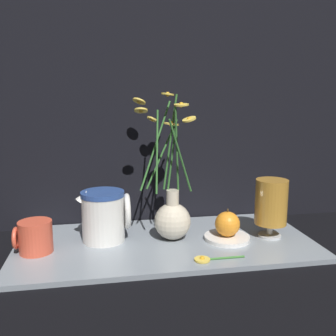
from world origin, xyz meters
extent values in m
plane|color=black|center=(0.00, 0.00, 0.00)|extent=(6.00, 6.00, 0.00)
cube|color=gray|center=(0.00, 0.00, 0.01)|extent=(0.75, 0.35, 0.01)
cube|color=black|center=(0.00, 0.19, 0.55)|extent=(1.25, 0.02, 1.10)
sphere|color=beige|center=(0.02, 0.01, 0.06)|extent=(0.10, 0.10, 0.10)
cylinder|color=beige|center=(0.02, 0.01, 0.12)|extent=(0.03, 0.03, 0.05)
cylinder|color=#336B2D|center=(0.02, 0.02, 0.23)|extent=(0.03, 0.01, 0.17)
cylinder|color=#EAC64C|center=(0.02, 0.03, 0.31)|extent=(0.04, 0.04, 0.01)
sphere|color=gold|center=(0.02, 0.03, 0.31)|extent=(0.01, 0.01, 0.01)
cylinder|color=#336B2D|center=(0.00, 0.06, 0.23)|extent=(0.09, 0.04, 0.18)
cylinder|color=#EAC64C|center=(-0.02, 0.10, 0.32)|extent=(0.04, 0.04, 0.02)
sphere|color=gold|center=(-0.02, 0.10, 0.32)|extent=(0.01, 0.01, 0.01)
cylinder|color=#336B2D|center=(0.03, -0.02, 0.23)|extent=(0.07, 0.03, 0.18)
cylinder|color=#EAC64C|center=(0.05, -0.05, 0.32)|extent=(0.04, 0.04, 0.01)
sphere|color=gold|center=(0.05, -0.05, 0.32)|extent=(0.01, 0.01, 0.01)
cylinder|color=#336B2D|center=(0.03, 0.01, 0.25)|extent=(0.02, 0.03, 0.21)
cylinder|color=#EAC64C|center=(0.04, 0.00, 0.36)|extent=(0.05, 0.05, 0.01)
sphere|color=gold|center=(0.04, 0.00, 0.36)|extent=(0.01, 0.01, 0.01)
cylinder|color=#336B2D|center=(-0.02, 0.06, 0.25)|extent=(0.09, 0.08, 0.22)
cylinder|color=#EAC64C|center=(-0.05, 0.10, 0.36)|extent=(0.05, 0.05, 0.02)
sphere|color=gold|center=(-0.05, 0.10, 0.36)|extent=(0.01, 0.01, 0.01)
cylinder|color=#336B2D|center=(0.02, 0.03, 0.26)|extent=(0.04, 0.01, 0.24)
cylinder|color=#EAC64C|center=(0.01, 0.05, 0.38)|extent=(0.04, 0.04, 0.01)
sphere|color=gold|center=(0.01, 0.05, 0.38)|extent=(0.01, 0.01, 0.01)
cylinder|color=#336B2D|center=(-0.02, 0.02, 0.24)|extent=(0.02, 0.08, 0.20)
cylinder|color=#EAC64C|center=(-0.06, 0.03, 0.34)|extent=(0.04, 0.04, 0.02)
sphere|color=gold|center=(-0.06, 0.03, 0.34)|extent=(0.01, 0.01, 0.01)
cylinder|color=#DB5138|center=(-0.31, -0.01, 0.05)|extent=(0.08, 0.08, 0.08)
torus|color=#DB5138|center=(-0.36, -0.01, 0.05)|extent=(0.01, 0.05, 0.05)
cylinder|color=white|center=(-0.16, 0.03, 0.08)|extent=(0.11, 0.11, 0.13)
cylinder|color=#2D4C93|center=(-0.16, 0.03, 0.14)|extent=(0.11, 0.11, 0.01)
torus|color=white|center=(-0.09, 0.03, 0.09)|extent=(0.01, 0.09, 0.09)
cone|color=white|center=(-0.20, 0.03, 0.13)|extent=(0.04, 0.03, 0.04)
cylinder|color=silver|center=(0.28, -0.02, 0.01)|extent=(0.06, 0.06, 0.01)
cylinder|color=silver|center=(0.28, -0.02, 0.03)|extent=(0.01, 0.01, 0.03)
cylinder|color=#B77F2D|center=(0.28, -0.02, 0.11)|extent=(0.08, 0.08, 0.12)
cylinder|color=white|center=(0.16, -0.02, 0.02)|extent=(0.12, 0.12, 0.01)
sphere|color=orange|center=(0.16, -0.02, 0.05)|extent=(0.06, 0.06, 0.06)
cylinder|color=#4C3819|center=(0.16, -0.02, 0.09)|extent=(0.00, 0.00, 0.01)
cylinder|color=#3D7A33|center=(0.11, -0.13, 0.01)|extent=(0.10, 0.01, 0.01)
cylinder|color=#EAC64C|center=(0.06, -0.13, 0.01)|extent=(0.04, 0.04, 0.00)
sphere|color=gold|center=(0.06, -0.13, 0.02)|extent=(0.01, 0.01, 0.01)
camera|label=1|loc=(-0.15, -0.89, 0.37)|focal=40.00mm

